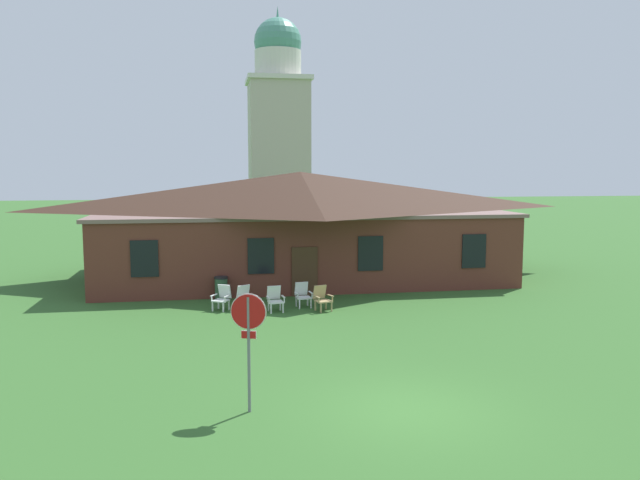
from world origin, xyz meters
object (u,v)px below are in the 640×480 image
(stop_sign, at_px, (249,328))
(trash_bin, at_px, (221,288))
(lawn_chair_by_porch, at_px, (222,297))
(lawn_chair_right_end, at_px, (322,298))
(lawn_chair_left_end, at_px, (275,298))
(lawn_chair_middle, at_px, (303,294))
(lawn_chair_near_door, at_px, (246,297))

(stop_sign, relative_size, trash_bin, 2.73)
(trash_bin, bearing_deg, lawn_chair_by_porch, -89.15)
(lawn_chair_by_porch, bearing_deg, lawn_chair_right_end, -11.29)
(stop_sign, xyz_separation_m, lawn_chair_by_porch, (-0.47, 10.26, -1.40))
(lawn_chair_right_end, xyz_separation_m, trash_bin, (-3.76, 2.52, -0.00))
(stop_sign, distance_m, lawn_chair_left_end, 9.90)
(lawn_chair_middle, bearing_deg, stop_sign, -104.34)
(lawn_chair_by_porch, distance_m, lawn_chair_left_end, 2.04)
(stop_sign, height_order, lawn_chair_by_porch, stop_sign)
(lawn_chair_left_end, xyz_separation_m, lawn_chair_right_end, (1.78, -0.17, 0.00))
(trash_bin, bearing_deg, lawn_chair_left_end, -49.86)
(lawn_chair_by_porch, xyz_separation_m, lawn_chair_left_end, (1.96, -0.58, 0.00))
(lawn_chair_middle, distance_m, lawn_chair_right_end, 0.99)
(lawn_chair_left_end, bearing_deg, stop_sign, -98.72)
(lawn_chair_left_end, xyz_separation_m, trash_bin, (-1.98, 2.35, -0.00))
(lawn_chair_near_door, height_order, lawn_chair_middle, same)
(lawn_chair_near_door, height_order, lawn_chair_right_end, same)
(stop_sign, xyz_separation_m, lawn_chair_middle, (2.63, 10.29, -1.40))
(lawn_chair_right_end, bearing_deg, lawn_chair_near_door, 169.98)
(lawn_chair_left_end, bearing_deg, lawn_chair_middle, 27.76)
(lawn_chair_near_door, height_order, lawn_chair_left_end, same)
(trash_bin, bearing_deg, lawn_chair_middle, -29.21)
(lawn_chair_by_porch, bearing_deg, trash_bin, 90.85)
(lawn_chair_middle, distance_m, trash_bin, 3.58)
(lawn_chair_by_porch, relative_size, lawn_chair_middle, 1.00)
(lawn_chair_near_door, xyz_separation_m, trash_bin, (-0.90, 2.01, -0.00))
(stop_sign, relative_size, lawn_chair_by_porch, 2.79)
(lawn_chair_by_porch, distance_m, trash_bin, 1.77)
(lawn_chair_near_door, bearing_deg, lawn_chair_left_end, -17.36)
(lawn_chair_left_end, distance_m, lawn_chair_middle, 1.29)
(lawn_chair_by_porch, xyz_separation_m, lawn_chair_middle, (3.10, 0.02, 0.00))
(lawn_chair_near_door, bearing_deg, lawn_chair_middle, 6.75)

